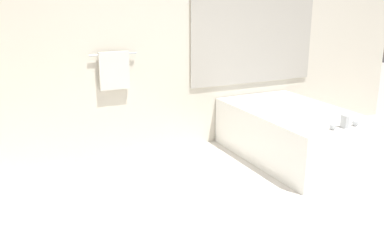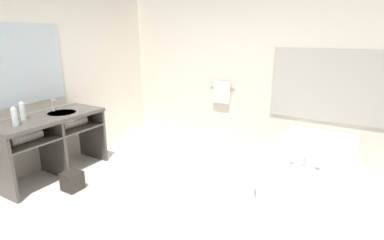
{
  "view_description": "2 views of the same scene",
  "coord_description": "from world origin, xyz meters",
  "px_view_note": "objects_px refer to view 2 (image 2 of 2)",
  "views": [
    {
      "loc": [
        -1.48,
        -2.2,
        1.75
      ],
      "look_at": [
        -0.09,
        0.7,
        0.8
      ],
      "focal_mm": 40.0,
      "sensor_mm": 36.0,
      "label": 1
    },
    {
      "loc": [
        1.91,
        -2.74,
        2.02
      ],
      "look_at": [
        -0.15,
        0.81,
        0.82
      ],
      "focal_mm": 28.0,
      "sensor_mm": 36.0,
      "label": 2
    }
  ],
  "objects_px": {
    "water_bottle_1": "(23,111)",
    "water_bottle_2": "(15,117)",
    "bathtub": "(313,163)",
    "waste_bin": "(72,181)"
  },
  "relations": [
    {
      "from": "bathtub",
      "to": "water_bottle_2",
      "type": "xyz_separation_m",
      "value": [
        -3.26,
        -2.1,
        0.71
      ]
    },
    {
      "from": "bathtub",
      "to": "water_bottle_1",
      "type": "relative_size",
      "value": 6.9
    },
    {
      "from": "waste_bin",
      "to": "bathtub",
      "type": "bearing_deg",
      "value": 33.34
    },
    {
      "from": "water_bottle_1",
      "to": "water_bottle_2",
      "type": "xyz_separation_m",
      "value": [
        0.18,
        -0.21,
        -0.0
      ]
    },
    {
      "from": "water_bottle_2",
      "to": "waste_bin",
      "type": "xyz_separation_m",
      "value": [
        0.54,
        0.31,
        -0.89
      ]
    },
    {
      "from": "bathtub",
      "to": "water_bottle_2",
      "type": "relative_size",
      "value": 6.97
    },
    {
      "from": "bathtub",
      "to": "waste_bin",
      "type": "distance_m",
      "value": 3.26
    },
    {
      "from": "water_bottle_1",
      "to": "bathtub",
      "type": "bearing_deg",
      "value": 28.72
    },
    {
      "from": "water_bottle_1",
      "to": "waste_bin",
      "type": "bearing_deg",
      "value": 7.67
    },
    {
      "from": "water_bottle_1",
      "to": "water_bottle_2",
      "type": "bearing_deg",
      "value": -49.52
    }
  ]
}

